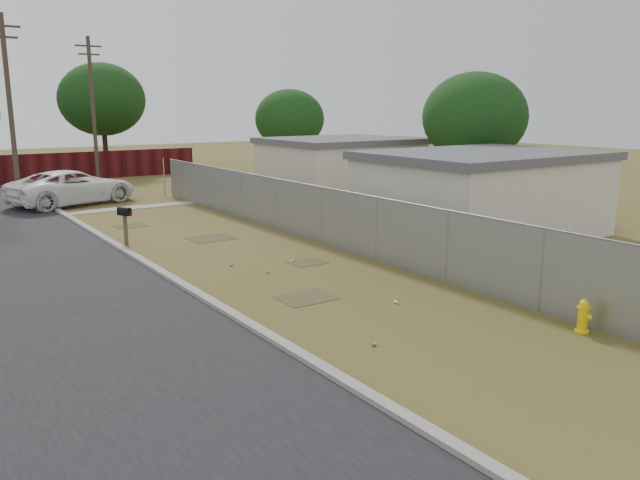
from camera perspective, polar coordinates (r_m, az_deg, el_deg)
ground at (r=20.33m, az=-7.10°, el=-1.39°), size 120.00×120.00×0.00m
chainlink_fence at (r=22.58m, az=-1.33°, el=2.12°), size 0.10×27.06×2.02m
utility_poles at (r=38.63m, az=-27.03°, el=10.80°), size 12.60×8.24×9.00m
houses at (r=28.12m, az=7.61°, el=5.57°), size 9.30×17.24×3.10m
horizon_trees at (r=42.31m, az=-21.43°, el=11.19°), size 33.32×31.94×7.78m
fire_hydrant at (r=14.45m, az=22.94°, el=-6.45°), size 0.39×0.39×0.76m
mailbox at (r=22.53m, az=-17.44°, el=2.21°), size 0.40×0.57×1.34m
pickup_truck at (r=32.84m, az=-21.66°, el=4.50°), size 6.66×4.52×1.69m
scattered_litter at (r=18.05m, az=-3.54°, el=-2.93°), size 2.42×13.05×0.07m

